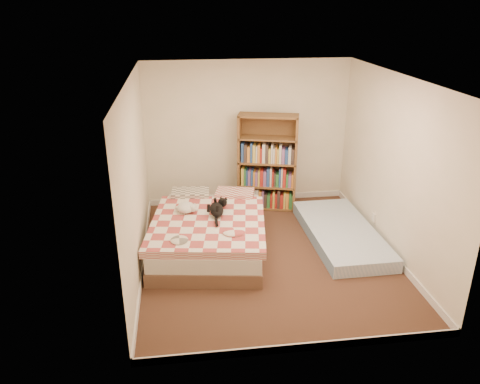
{
  "coord_description": "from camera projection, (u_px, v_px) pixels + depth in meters",
  "views": [
    {
      "loc": [
        -1.15,
        -5.74,
        3.39
      ],
      "look_at": [
        -0.35,
        0.3,
        0.88
      ],
      "focal_mm": 35.0,
      "sensor_mm": 36.0,
      "label": 1
    }
  ],
  "objects": [
    {
      "name": "floor_mattress",
      "position": [
        341.0,
        233.0,
        7.11
      ],
      "size": [
        0.99,
        2.14,
        0.19
      ],
      "primitive_type": "cube",
      "rotation": [
        0.0,
        0.0,
        0.02
      ],
      "color": "#79A0C9",
      "rests_on": "room"
    },
    {
      "name": "white_dog",
      "position": [
        187.0,
        208.0,
        6.8
      ],
      "size": [
        0.31,
        0.34,
        0.14
      ],
      "rotation": [
        0.0,
        0.0,
        0.21
      ],
      "color": "white",
      "rests_on": "bed"
    },
    {
      "name": "bookshelf",
      "position": [
        267.0,
        175.0,
        8.06
      ],
      "size": [
        1.08,
        0.59,
        1.65
      ],
      "rotation": [
        0.0,
        0.0,
        -0.27
      ],
      "color": "brown",
      "rests_on": "room"
    },
    {
      "name": "black_cat",
      "position": [
        217.0,
        208.0,
        6.77
      ],
      "size": [
        0.38,
        0.75,
        0.17
      ],
      "rotation": [
        0.0,
        0.0,
        -0.46
      ],
      "color": "black",
      "rests_on": "bed"
    },
    {
      "name": "bed",
      "position": [
        209.0,
        231.0,
        6.84
      ],
      "size": [
        1.82,
        2.34,
        0.57
      ],
      "rotation": [
        0.0,
        0.0,
        -0.15
      ],
      "color": "brown",
      "rests_on": "room"
    },
    {
      "name": "room",
      "position": [
        269.0,
        177.0,
        6.24
      ],
      "size": [
        3.51,
        4.01,
        2.51
      ],
      "color": "#3E271A",
      "rests_on": "ground"
    }
  ]
}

